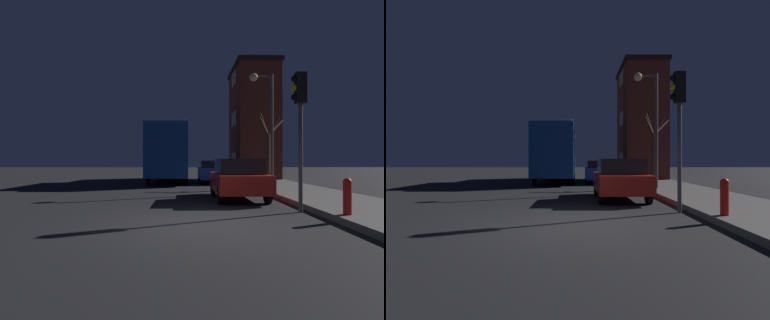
% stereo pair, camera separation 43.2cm
% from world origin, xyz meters
% --- Properties ---
extents(ground_plane, '(120.00, 120.00, 0.00)m').
position_xyz_m(ground_plane, '(0.00, 0.00, 0.00)').
color(ground_plane, black).
extents(brick_building, '(3.24, 5.54, 8.71)m').
position_xyz_m(brick_building, '(5.01, 16.43, 4.55)').
color(brick_building, brown).
rests_on(brick_building, sidewalk).
extents(streetlamp, '(1.17, 0.40, 5.59)m').
position_xyz_m(streetlamp, '(3.55, 7.41, 3.99)').
color(streetlamp, '#4C4C4C').
rests_on(streetlamp, sidewalk).
extents(traffic_light, '(0.43, 0.24, 4.07)m').
position_xyz_m(traffic_light, '(2.99, 1.58, 2.93)').
color(traffic_light, '#4C4C4C').
rests_on(traffic_light, ground).
extents(bare_tree, '(1.53, 1.10, 4.02)m').
position_xyz_m(bare_tree, '(4.21, 9.12, 2.09)').
color(bare_tree, '#473323').
rests_on(bare_tree, sidewalk).
extents(bus, '(2.57, 9.36, 3.89)m').
position_xyz_m(bus, '(-1.44, 14.53, 2.30)').
color(bus, '#194793').
rests_on(bus, ground).
extents(car_near_lane, '(1.84, 4.08, 1.57)m').
position_xyz_m(car_near_lane, '(1.71, 4.56, 0.82)').
color(car_near_lane, '#B21E19').
rests_on(car_near_lane, ground).
extents(car_mid_lane, '(1.72, 4.19, 1.50)m').
position_xyz_m(car_mid_lane, '(1.46, 13.06, 0.79)').
color(car_mid_lane, navy).
rests_on(car_mid_lane, ground).
extents(fire_hydrant, '(0.21, 0.21, 0.91)m').
position_xyz_m(fire_hydrant, '(3.66, 0.23, 0.65)').
color(fire_hydrant, red).
rests_on(fire_hydrant, sidewalk).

